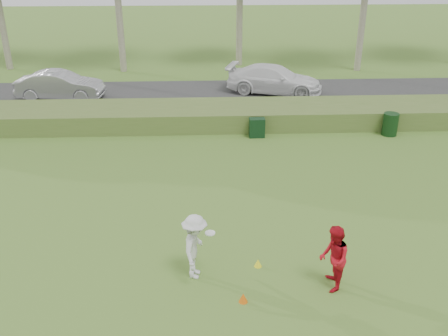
{
  "coord_description": "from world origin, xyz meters",
  "views": [
    {
      "loc": [
        -0.68,
        -11.03,
        8.22
      ],
      "look_at": [
        0.0,
        4.0,
        1.3
      ],
      "focal_mm": 40.0,
      "sensor_mm": 36.0,
      "label": 1
    }
  ],
  "objects_px": {
    "trash_bin": "(390,124)",
    "car_mid": "(60,85)",
    "car_right": "(274,79)",
    "utility_cabinet": "(257,128)",
    "cone_yellow": "(258,263)",
    "cone_orange": "(243,298)",
    "player_white": "(195,247)",
    "player_red": "(334,259)"
  },
  "relations": [
    {
      "from": "cone_yellow",
      "to": "utility_cabinet",
      "type": "xyz_separation_m",
      "value": [
        1.01,
        9.89,
        0.32
      ]
    },
    {
      "from": "trash_bin",
      "to": "car_mid",
      "type": "distance_m",
      "value": 17.61
    },
    {
      "from": "utility_cabinet",
      "to": "player_white",
      "type": "bearing_deg",
      "value": -105.57
    },
    {
      "from": "player_white",
      "to": "utility_cabinet",
      "type": "distance_m",
      "value": 10.59
    },
    {
      "from": "cone_orange",
      "to": "utility_cabinet",
      "type": "distance_m",
      "value": 11.45
    },
    {
      "from": "player_white",
      "to": "car_mid",
      "type": "relative_size",
      "value": 0.39
    },
    {
      "from": "cone_yellow",
      "to": "utility_cabinet",
      "type": "height_order",
      "value": "utility_cabinet"
    },
    {
      "from": "car_right",
      "to": "cone_orange",
      "type": "bearing_deg",
      "value": -172.35
    },
    {
      "from": "player_white",
      "to": "cone_yellow",
      "type": "xyz_separation_m",
      "value": [
        1.71,
        0.33,
        -0.8
      ]
    },
    {
      "from": "cone_orange",
      "to": "cone_yellow",
      "type": "distance_m",
      "value": 1.55
    },
    {
      "from": "car_mid",
      "to": "player_red",
      "type": "bearing_deg",
      "value": -142.63
    },
    {
      "from": "cone_yellow",
      "to": "car_mid",
      "type": "xyz_separation_m",
      "value": [
        -9.33,
        16.12,
        0.72
      ]
    },
    {
      "from": "cone_yellow",
      "to": "trash_bin",
      "type": "xyz_separation_m",
      "value": [
        7.13,
        9.86,
        0.4
      ]
    },
    {
      "from": "player_white",
      "to": "trash_bin",
      "type": "relative_size",
      "value": 1.77
    },
    {
      "from": "cone_yellow",
      "to": "car_right",
      "type": "height_order",
      "value": "car_right"
    },
    {
      "from": "player_red",
      "to": "car_right",
      "type": "bearing_deg",
      "value": -176.96
    },
    {
      "from": "car_mid",
      "to": "car_right",
      "type": "xyz_separation_m",
      "value": [
        12.07,
        0.69,
        0.02
      ]
    },
    {
      "from": "cone_orange",
      "to": "car_right",
      "type": "height_order",
      "value": "car_right"
    },
    {
      "from": "utility_cabinet",
      "to": "trash_bin",
      "type": "height_order",
      "value": "trash_bin"
    },
    {
      "from": "player_white",
      "to": "trash_bin",
      "type": "height_order",
      "value": "player_white"
    },
    {
      "from": "utility_cabinet",
      "to": "car_mid",
      "type": "relative_size",
      "value": 0.19
    },
    {
      "from": "player_white",
      "to": "utility_cabinet",
      "type": "height_order",
      "value": "player_white"
    },
    {
      "from": "player_red",
      "to": "car_mid",
      "type": "relative_size",
      "value": 0.38
    },
    {
      "from": "player_white",
      "to": "trash_bin",
      "type": "distance_m",
      "value": 13.49
    },
    {
      "from": "player_white",
      "to": "car_right",
      "type": "distance_m",
      "value": 17.7
    },
    {
      "from": "cone_orange",
      "to": "car_mid",
      "type": "distance_m",
      "value": 19.66
    },
    {
      "from": "player_white",
      "to": "car_right",
      "type": "height_order",
      "value": "player_white"
    },
    {
      "from": "utility_cabinet",
      "to": "car_mid",
      "type": "xyz_separation_m",
      "value": [
        -10.33,
        6.22,
        0.4
      ]
    },
    {
      "from": "trash_bin",
      "to": "car_right",
      "type": "relative_size",
      "value": 0.19
    },
    {
      "from": "cone_orange",
      "to": "trash_bin",
      "type": "distance_m",
      "value": 13.67
    },
    {
      "from": "player_white",
      "to": "cone_yellow",
      "type": "distance_m",
      "value": 1.92
    },
    {
      "from": "player_red",
      "to": "cone_yellow",
      "type": "bearing_deg",
      "value": -112.86
    },
    {
      "from": "cone_orange",
      "to": "player_red",
      "type": "bearing_deg",
      "value": 11.33
    },
    {
      "from": "player_white",
      "to": "player_red",
      "type": "relative_size",
      "value": 1.02
    },
    {
      "from": "player_red",
      "to": "trash_bin",
      "type": "xyz_separation_m",
      "value": [
        5.34,
        10.85,
        -0.38
      ]
    },
    {
      "from": "player_white",
      "to": "utility_cabinet",
      "type": "relative_size",
      "value": 2.09
    },
    {
      "from": "car_right",
      "to": "cone_yellow",
      "type": "bearing_deg",
      "value": -171.48
    },
    {
      "from": "cone_yellow",
      "to": "player_white",
      "type": "bearing_deg",
      "value": -169.2
    },
    {
      "from": "cone_orange",
      "to": "trash_bin",
      "type": "relative_size",
      "value": 0.24
    },
    {
      "from": "car_right",
      "to": "utility_cabinet",
      "type": "bearing_deg",
      "value": -176.31
    },
    {
      "from": "cone_orange",
      "to": "trash_bin",
      "type": "bearing_deg",
      "value": 55.92
    },
    {
      "from": "cone_orange",
      "to": "cone_yellow",
      "type": "bearing_deg",
      "value": 70.17
    }
  ]
}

